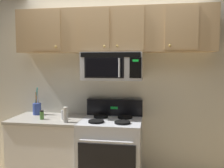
# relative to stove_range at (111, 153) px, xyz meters

# --- Properties ---
(back_wall) EXTENTS (5.20, 0.10, 2.70)m
(back_wall) POSITION_rel_stove_range_xyz_m (0.00, 0.37, 0.88)
(back_wall) COLOR silver
(back_wall) RESTS_ON ground_plane
(stove_range) EXTENTS (0.76, 0.69, 1.12)m
(stove_range) POSITION_rel_stove_range_xyz_m (0.00, 0.00, 0.00)
(stove_range) COLOR #B7BABF
(stove_range) RESTS_ON ground_plane
(over_range_microwave) EXTENTS (0.76, 0.43, 0.35)m
(over_range_microwave) POSITION_rel_stove_range_xyz_m (-0.00, 0.12, 1.11)
(over_range_microwave) COLOR #B7BABF
(upper_cabinets) EXTENTS (2.50, 0.36, 0.55)m
(upper_cabinets) POSITION_rel_stove_range_xyz_m (-0.00, 0.15, 1.56)
(upper_cabinets) COLOR tan
(counter_segment) EXTENTS (0.93, 0.65, 0.90)m
(counter_segment) POSITION_rel_stove_range_xyz_m (-0.84, 0.01, -0.02)
(counter_segment) COLOR silver
(counter_segment) RESTS_ON ground_plane
(utensil_crock_blue) EXTENTS (0.11, 0.12, 0.38)m
(utensil_crock_blue) POSITION_rel_stove_range_xyz_m (-1.07, 0.16, 0.53)
(utensil_crock_blue) COLOR #384C9E
(utensil_crock_blue) RESTS_ON counter_segment
(salt_shaker) EXTENTS (0.04, 0.04, 0.12)m
(salt_shaker) POSITION_rel_stove_range_xyz_m (-0.61, -0.06, 0.49)
(salt_shaker) COLOR white
(salt_shaker) RESTS_ON counter_segment
(pepper_mill) EXTENTS (0.06, 0.06, 0.19)m
(pepper_mill) POSITION_rel_stove_range_xyz_m (-0.53, -0.20, 0.53)
(pepper_mill) COLOR #B7B2A8
(pepper_mill) RESTS_ON counter_segment
(spice_jar) EXTENTS (0.05, 0.05, 0.12)m
(spice_jar) POSITION_rel_stove_range_xyz_m (-0.88, -0.10, 0.49)
(spice_jar) COLOR #4C7F33
(spice_jar) RESTS_ON counter_segment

